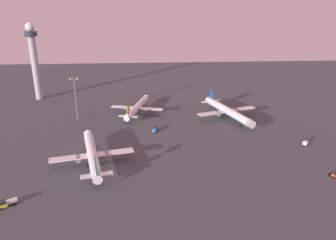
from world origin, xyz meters
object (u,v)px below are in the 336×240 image
object	(u,v)px
airplane_mid_apron	(92,154)
apron_light_east	(76,96)
airplane_near_gate	(228,111)
pushback_tug	(334,175)
control_tower	(34,57)
cargo_loader	(306,142)
fuel_truck	(6,203)
airplane_terminal_side	(137,107)
maintenance_van	(155,129)

from	to	relation	value
airplane_mid_apron	apron_light_east	xyz separation A→B (m)	(-15.80, 51.91, 9.47)
airplane_mid_apron	airplane_near_gate	world-z (taller)	airplane_near_gate
airplane_near_gate	pushback_tug	xyz separation A→B (m)	(25.79, -65.58, -3.33)
control_tower	cargo_loader	world-z (taller)	control_tower
pushback_tug	fuel_truck	bearing A→B (deg)	-21.25
fuel_truck	apron_light_east	bearing A→B (deg)	-38.71
control_tower	pushback_tug	bearing A→B (deg)	-38.06
control_tower	fuel_truck	bearing A→B (deg)	-78.41
airplane_terminal_side	maintenance_van	world-z (taller)	airplane_terminal_side
maintenance_van	cargo_loader	bearing A→B (deg)	7.31
maintenance_van	apron_light_east	world-z (taller)	apron_light_east
control_tower	airplane_mid_apron	distance (m)	108.73
control_tower	cargo_loader	xyz separation A→B (m)	(144.26, -81.58, -26.73)
fuel_truck	control_tower	bearing A→B (deg)	-21.42
airplane_mid_apron	airplane_near_gate	bearing A→B (deg)	22.67
airplane_terminal_side	fuel_truck	xyz separation A→B (m)	(-40.44, -88.28, -2.43)
airplane_terminal_side	cargo_loader	world-z (taller)	airplane_terminal_side
cargo_loader	maintenance_van	xyz separation A→B (m)	(-69.10, 19.81, 0.00)
control_tower	airplane_near_gate	bearing A→B (deg)	-21.36
airplane_mid_apron	cargo_loader	xyz separation A→B (m)	(95.39, 12.62, -3.02)
airplane_terminal_side	apron_light_east	size ratio (longest dim) A/B	1.63
pushback_tug	airplane_mid_apron	bearing A→B (deg)	-37.03
cargo_loader	pushback_tug	world-z (taller)	cargo_loader
airplane_near_gate	cargo_loader	distance (m)	46.16
airplane_terminal_side	apron_light_east	world-z (taller)	apron_light_east
control_tower	cargo_loader	size ratio (longest dim) A/B	11.13
maintenance_van	airplane_terminal_side	bearing A→B (deg)	132.44
cargo_loader	fuel_truck	distance (m)	125.93
airplane_mid_apron	apron_light_east	size ratio (longest dim) A/B	1.81
airplane_near_gate	cargo_loader	bearing A→B (deg)	109.20
maintenance_van	fuel_truck	world-z (taller)	fuel_truck
pushback_tug	maintenance_van	world-z (taller)	maintenance_van
airplane_mid_apron	airplane_terminal_side	distance (m)	62.46
control_tower	maintenance_van	distance (m)	100.89
airplane_mid_apron	apron_light_east	bearing A→B (deg)	93.49
airplane_mid_apron	cargo_loader	distance (m)	96.27
airplane_near_gate	fuel_truck	xyz separation A→B (m)	(-90.79, -76.95, -3.04)
control_tower	airplane_near_gate	size ratio (longest dim) A/B	1.11
control_tower	airplane_terminal_side	bearing A→B (deg)	-27.42
apron_light_east	airplane_near_gate	bearing A→B (deg)	-2.11
airplane_mid_apron	airplane_terminal_side	size ratio (longest dim) A/B	1.11
airplane_terminal_side	control_tower	bearing A→B (deg)	167.96
pushback_tug	apron_light_east	distance (m)	129.07
fuel_truck	pushback_tug	bearing A→B (deg)	-117.44
airplane_terminal_side	maintenance_van	distance (m)	29.51
airplane_terminal_side	fuel_truck	world-z (taller)	airplane_terminal_side
airplane_near_gate	airplane_mid_apron	bearing A→B (deg)	17.24
airplane_mid_apron	fuel_truck	distance (m)	36.91
control_tower	pushback_tug	size ratio (longest dim) A/B	13.78
apron_light_east	control_tower	bearing A→B (deg)	128.03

